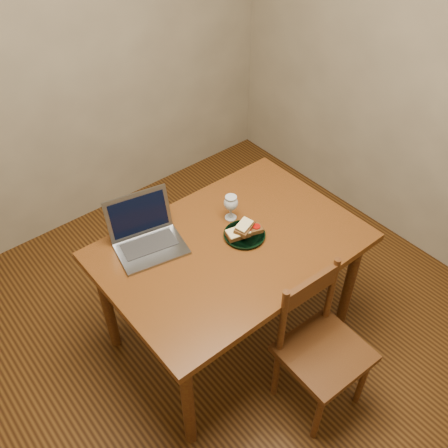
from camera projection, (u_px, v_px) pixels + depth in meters
floor at (224, 350)px, 2.92m from camera, size 3.20×3.20×0.02m
back_wall at (51, 45)px, 2.96m from camera, size 3.20×0.02×2.60m
right_wall at (445, 60)px, 2.80m from camera, size 0.02×3.20×2.60m
table at (231, 255)px, 2.57m from camera, size 1.30×0.90×0.74m
chair at (322, 344)px, 2.40m from camera, size 0.41×0.39×0.42m
plate at (244, 235)px, 2.54m from camera, size 0.21×0.21×0.02m
sandwich_cheese at (238, 233)px, 2.51m from camera, size 0.13×0.10×0.04m
sandwich_tomato at (252, 229)px, 2.54m from camera, size 0.12×0.09×0.03m
sandwich_top at (244, 227)px, 2.51m from camera, size 0.13×0.11×0.03m
milk_glass at (231, 207)px, 2.61m from camera, size 0.08×0.08×0.15m
laptop at (145, 233)px, 2.48m from camera, size 0.38×0.36×0.24m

